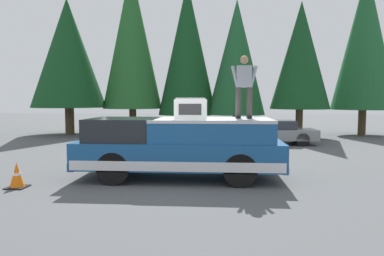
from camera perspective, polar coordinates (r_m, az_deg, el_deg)
ground_plane at (r=9.70m, az=-3.22°, el=-8.28°), size 90.00×90.00×0.00m
pickup_truck at (r=9.71m, az=-1.94°, el=-3.03°), size 2.01×5.54×1.65m
compressor_unit at (r=9.47m, az=-0.17°, el=3.17°), size 0.65×0.84×0.56m
person_on_truck_bed at (r=9.75m, az=8.37°, el=6.84°), size 0.29×0.72×1.69m
parked_car_grey at (r=17.67m, az=12.90°, el=-0.66°), size 1.64×4.10×1.16m
traffic_cone at (r=9.76m, az=-26.33°, el=-6.94°), size 0.47×0.47×0.62m
conifer_far_left at (r=24.10m, az=26.06°, el=12.62°), size 3.71×3.71×9.91m
conifer_left at (r=21.24m, az=17.07°, el=11.05°), size 3.33×3.33×7.65m
conifer_center_left at (r=22.61m, az=7.18°, el=11.16°), size 3.57×3.57×8.32m
conifer_center_right at (r=23.14m, az=-0.75°, el=12.63°), size 3.72×3.72×9.63m
conifer_right at (r=23.69m, az=-9.66°, el=14.06°), size 3.78×3.78×10.61m
conifer_far_right at (r=23.58m, az=-19.33°, el=11.26°), size 4.53×4.53×8.36m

